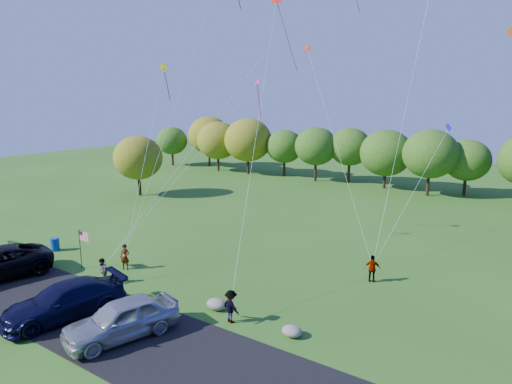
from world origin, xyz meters
TOP-DOWN VIEW (x-y plane):
  - ground at (0.00, 0.00)m, footprint 140.00×140.00m
  - asphalt_lane at (0.00, -4.00)m, footprint 44.00×6.00m
  - treeline at (3.68, 36.36)m, footprint 76.07×28.05m
  - minivan_navy at (-1.92, -4.75)m, footprint 3.97×6.66m
  - minivan_silver at (2.13, -4.36)m, footprint 3.69×5.90m
  - flyer_a at (-4.83, 1.60)m, footprint 0.75×0.65m
  - flyer_b at (-4.06, -0.80)m, footprint 1.00×0.99m
  - flyer_c at (5.44, -0.15)m, footprint 1.23×0.88m
  - flyer_d at (9.52, 8.95)m, footprint 1.09×0.75m
  - park_bench at (-14.05, -0.79)m, footprint 1.60×0.52m
  - trash_barrel at (-12.21, 1.13)m, footprint 0.64×0.64m
  - flag_assembly at (-7.16, 0.08)m, footprint 0.99×0.64m
  - boulder_near at (3.92, 0.53)m, footprint 1.17×0.92m
  - boulder_far at (8.73, 0.39)m, footprint 1.01×0.84m

SIDE VIEW (x-z plane):
  - ground at x=0.00m, z-range 0.00..0.00m
  - asphalt_lane at x=0.00m, z-range 0.00..0.06m
  - boulder_far at x=8.73m, z-range 0.00..0.53m
  - boulder_near at x=3.92m, z-range 0.00..0.59m
  - park_bench at x=-14.05m, z-range 0.03..0.91m
  - trash_barrel at x=-12.21m, z-range 0.00..0.96m
  - flyer_b at x=-4.06m, z-range 0.00..1.63m
  - flyer_c at x=5.44m, z-range 0.00..1.72m
  - flyer_d at x=9.52m, z-range 0.00..1.72m
  - flyer_a at x=-4.83m, z-range 0.00..1.73m
  - minivan_navy at x=-1.92m, z-range 0.06..1.87m
  - minivan_silver at x=2.13m, z-range 0.06..1.93m
  - flag_assembly at x=-7.16m, z-range 0.69..3.37m
  - treeline at x=3.68m, z-range 0.58..8.91m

